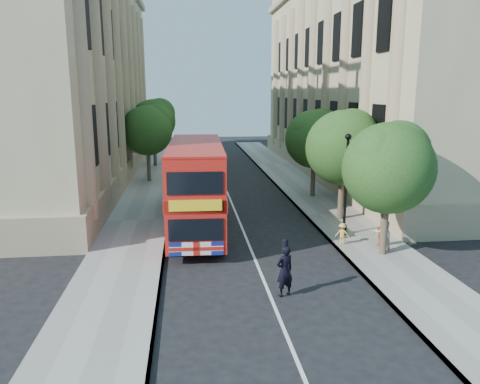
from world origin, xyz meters
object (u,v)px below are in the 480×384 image
object	(u,v)px
lamp_post	(346,189)
double_decker_bus	(196,185)
box_van	(188,187)
woman_pedestrian	(382,231)
police_constable	(285,271)

from	to	relation	value
lamp_post	double_decker_bus	world-z (taller)	lamp_post
lamp_post	box_van	distance (m)	10.47
lamp_post	box_van	size ratio (longest dim) A/B	1.01
box_van	double_decker_bus	bearing A→B (deg)	-90.84
lamp_post	woman_pedestrian	bearing A→B (deg)	-70.92
double_decker_bus	police_constable	world-z (taller)	double_decker_bus
lamp_post	woman_pedestrian	size ratio (longest dim) A/B	2.80
police_constable	woman_pedestrian	world-z (taller)	woman_pedestrian
lamp_post	double_decker_bus	distance (m)	7.64
double_decker_bus	woman_pedestrian	distance (m)	9.51
box_van	woman_pedestrian	size ratio (longest dim) A/B	2.76
box_van	police_constable	distance (m)	13.83
police_constable	box_van	bearing A→B (deg)	-99.28
lamp_post	double_decker_bus	size ratio (longest dim) A/B	0.51
lamp_post	police_constable	distance (m)	8.14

